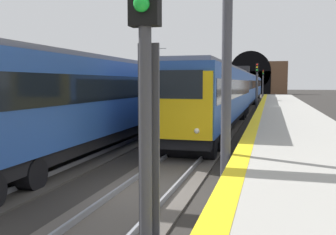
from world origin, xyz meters
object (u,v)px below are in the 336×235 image
train_main_approaching (242,89)px  railway_signal_far (263,81)px  train_adjacent_platform (188,90)px  railway_signal_near (146,94)px  railway_signal_mid (257,81)px  catenary_mast_near (148,75)px

train_main_approaching → railway_signal_far: railway_signal_far is taller
train_main_approaching → train_adjacent_platform: 10.73m
railway_signal_near → railway_signal_far: size_ratio=0.84×
train_adjacent_platform → railway_signal_mid: (9.58, -6.03, 0.80)m
train_adjacent_platform → railway_signal_far: (46.00, -6.03, 1.03)m
catenary_mast_near → train_main_approaching: bearing=-87.1°
railway_signal_near → catenary_mast_near: 41.93m
train_main_approaching → railway_signal_mid: size_ratio=11.96×
train_main_approaching → railway_signal_far: (36.17, -1.73, 1.09)m
railway_signal_near → railway_signal_far: (76.59, 0.00, 0.50)m
train_adjacent_platform → railway_signal_near: size_ratio=12.02×
railway_signal_far → catenary_mast_near: bearing=-19.5°
railway_signal_far → catenary_mast_near: size_ratio=0.74×
train_main_approaching → railway_signal_far: size_ratio=11.08×
train_adjacent_platform → railway_signal_near: (-30.59, -6.03, 0.54)m
railway_signal_mid → railway_signal_far: (36.41, 0.00, 0.23)m
railway_signal_near → railway_signal_mid: (40.18, 0.00, 0.27)m
train_adjacent_platform → railway_signal_near: train_adjacent_platform is taller
railway_signal_near → catenary_mast_near: bearing=-162.0°
railway_signal_far → railway_signal_mid: bearing=0.0°
catenary_mast_near → train_adjacent_platform: bearing=-143.1°
train_main_approaching → train_adjacent_platform: bearing=-23.3°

